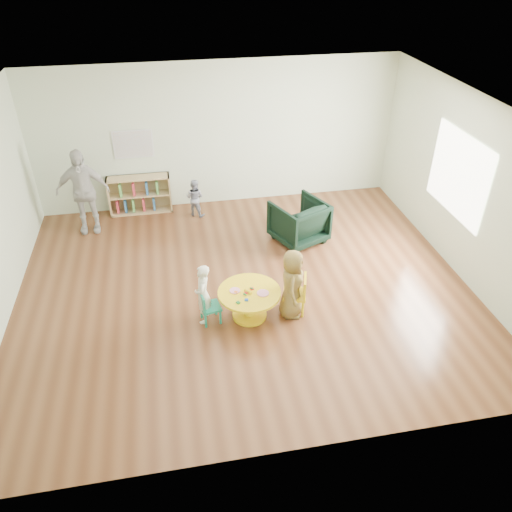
# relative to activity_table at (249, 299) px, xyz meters

# --- Properties ---
(room) EXTENTS (7.10, 7.00, 2.80)m
(room) POSITION_rel_activity_table_xyz_m (0.05, 0.71, 1.58)
(room) COLOR #5A331C
(room) RESTS_ON ground
(activity_table) EXTENTS (0.90, 0.90, 0.50)m
(activity_table) POSITION_rel_activity_table_xyz_m (0.00, 0.00, 0.00)
(activity_table) COLOR yellow
(activity_table) RESTS_ON ground
(kid_chair_left) EXTENTS (0.32, 0.32, 0.51)m
(kid_chair_left) POSITION_rel_activity_table_xyz_m (-0.60, -0.01, -0.04)
(kid_chair_left) COLOR #1A8F6E
(kid_chair_left) RESTS_ON ground
(kid_chair_right) EXTENTS (0.40, 0.40, 0.61)m
(kid_chair_right) POSITION_rel_activity_table_xyz_m (0.71, -0.01, 0.01)
(kid_chair_right) COLOR yellow
(kid_chair_right) RESTS_ON ground
(bookshelf) EXTENTS (1.20, 0.30, 0.75)m
(bookshelf) POSITION_rel_activity_table_xyz_m (-1.57, 3.56, 0.05)
(bookshelf) COLOR tan
(bookshelf) RESTS_ON ground
(alphabet_poster) EXTENTS (0.74, 0.01, 0.54)m
(alphabet_poster) POSITION_rel_activity_table_xyz_m (-1.56, 3.69, 1.04)
(alphabet_poster) COLOR silver
(alphabet_poster) RESTS_ON ground
(armchair) EXTENTS (1.10, 1.12, 0.78)m
(armchair) POSITION_rel_activity_table_xyz_m (1.23, 1.91, 0.08)
(armchair) COLOR black
(armchair) RESTS_ON ground
(child_left) EXTENTS (0.28, 0.38, 0.93)m
(child_left) POSITION_rel_activity_table_xyz_m (-0.65, 0.04, 0.15)
(child_left) COLOR white
(child_left) RESTS_ON ground
(child_right) EXTENTS (0.48, 0.61, 1.08)m
(child_right) POSITION_rel_activity_table_xyz_m (0.61, -0.05, 0.23)
(child_right) COLOR gold
(child_right) RESTS_ON ground
(toddler) EXTENTS (0.46, 0.43, 0.75)m
(toddler) POSITION_rel_activity_table_xyz_m (-0.51, 3.20, 0.06)
(toddler) COLOR #1C2647
(toddler) RESTS_ON ground
(adult_caretaker) EXTENTS (0.93, 0.39, 1.59)m
(adult_caretaker) POSITION_rel_activity_table_xyz_m (-2.51, 2.99, 0.48)
(adult_caretaker) COLOR beige
(adult_caretaker) RESTS_ON ground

